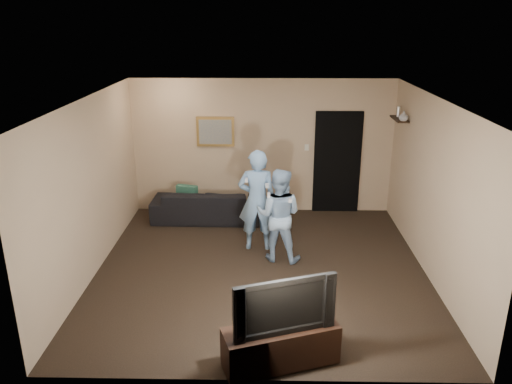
{
  "coord_description": "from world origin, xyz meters",
  "views": [
    {
      "loc": [
        0.06,
        -6.86,
        3.68
      ],
      "look_at": [
        -0.08,
        0.3,
        1.15
      ],
      "focal_mm": 35.0,
      "sensor_mm": 36.0,
      "label": 1
    }
  ],
  "objects_px": {
    "sofa": "(206,205)",
    "wii_player_right": "(279,215)",
    "television": "(282,302)",
    "wii_player_left": "(257,200)",
    "tv_console": "(281,345)"
  },
  "relations": [
    {
      "from": "television",
      "to": "wii_player_left",
      "type": "xyz_separation_m",
      "value": [
        -0.32,
        2.98,
        0.05
      ]
    },
    {
      "from": "tv_console",
      "to": "wii_player_right",
      "type": "distance_m",
      "value": 2.64
    },
    {
      "from": "tv_console",
      "to": "wii_player_left",
      "type": "distance_m",
      "value": 3.06
    },
    {
      "from": "sofa",
      "to": "wii_player_right",
      "type": "height_order",
      "value": "wii_player_right"
    },
    {
      "from": "television",
      "to": "wii_player_left",
      "type": "height_order",
      "value": "wii_player_left"
    },
    {
      "from": "tv_console",
      "to": "wii_player_right",
      "type": "height_order",
      "value": "wii_player_right"
    },
    {
      "from": "wii_player_left",
      "to": "tv_console",
      "type": "bearing_deg",
      "value": -83.96
    },
    {
      "from": "wii_player_left",
      "to": "wii_player_right",
      "type": "bearing_deg",
      "value": -48.6
    },
    {
      "from": "tv_console",
      "to": "television",
      "type": "height_order",
      "value": "television"
    },
    {
      "from": "sofa",
      "to": "tv_console",
      "type": "relative_size",
      "value": 1.59
    },
    {
      "from": "wii_player_left",
      "to": "television",
      "type": "bearing_deg",
      "value": -83.96
    },
    {
      "from": "sofa",
      "to": "tv_console",
      "type": "distance_m",
      "value": 4.4
    },
    {
      "from": "television",
      "to": "wii_player_right",
      "type": "bearing_deg",
      "value": 70.6
    },
    {
      "from": "television",
      "to": "wii_player_left",
      "type": "relative_size",
      "value": 0.67
    },
    {
      "from": "sofa",
      "to": "wii_player_right",
      "type": "relative_size",
      "value": 1.35
    }
  ]
}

